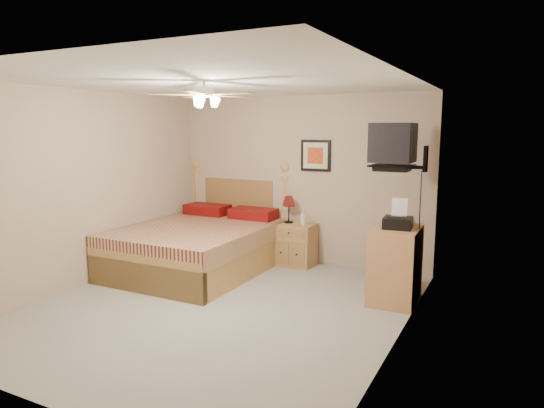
{
  "coord_description": "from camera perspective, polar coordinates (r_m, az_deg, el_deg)",
  "views": [
    {
      "loc": [
        2.93,
        -4.42,
        2.02
      ],
      "look_at": [
        0.23,
        0.9,
        1.08
      ],
      "focal_mm": 32.0,
      "sensor_mm": 36.0,
      "label": 1
    }
  ],
  "objects": [
    {
      "name": "framed_picture",
      "position": [
        7.17,
        5.16,
        5.69
      ],
      "size": [
        0.46,
        0.04,
        0.46
      ],
      "primitive_type": "cube",
      "color": "black",
      "rests_on": "wall_back"
    },
    {
      "name": "nightstand",
      "position": [
        7.24,
        2.72,
        -4.74
      ],
      "size": [
        0.57,
        0.43,
        0.62
      ],
      "primitive_type": "cube",
      "rotation": [
        0.0,
        0.0,
        0.0
      ],
      "color": "#A9814A",
      "rests_on": "ground"
    },
    {
      "name": "table_lamp",
      "position": [
        7.21,
        1.99,
        -0.64
      ],
      "size": [
        0.23,
        0.23,
        0.4
      ],
      "primitive_type": null,
      "rotation": [
        0.0,
        0.0,
        -0.05
      ],
      "color": "#5E1410",
      "rests_on": "nightstand"
    },
    {
      "name": "wall_front",
      "position": [
        3.72,
        -26.01,
        -3.92
      ],
      "size": [
        4.0,
        0.04,
        2.5
      ],
      "primitive_type": "cube",
      "color": "tan",
      "rests_on": "ground"
    },
    {
      "name": "wall_right",
      "position": [
        4.58,
        14.85,
        -1.05
      ],
      "size": [
        0.04,
        4.5,
        2.5
      ],
      "primitive_type": "cube",
      "color": "tan",
      "rests_on": "ground"
    },
    {
      "name": "fax_machine",
      "position": [
        5.72,
        14.63,
        -1.14
      ],
      "size": [
        0.35,
        0.36,
        0.34
      ],
      "primitive_type": null,
      "rotation": [
        0.0,
        0.0,
        0.09
      ],
      "color": "black",
      "rests_on": "dresser"
    },
    {
      "name": "magazine_upper",
      "position": [
        6.08,
        14.39,
        -1.79
      ],
      "size": [
        0.23,
        0.3,
        0.02
      ],
      "primitive_type": "imported",
      "rotation": [
        0.0,
        0.0,
        0.08
      ],
      "color": "tan",
      "rests_on": "magazine_lower"
    },
    {
      "name": "ceiling",
      "position": [
        5.32,
        -6.78,
        14.04
      ],
      "size": [
        4.0,
        4.5,
        0.04
      ],
      "primitive_type": "cube",
      "color": "white",
      "rests_on": "ground"
    },
    {
      "name": "wall_back",
      "position": [
        7.32,
        3.22,
        2.88
      ],
      "size": [
        4.0,
        0.04,
        2.5
      ],
      "primitive_type": "cube",
      "color": "tan",
      "rests_on": "ground"
    },
    {
      "name": "floor",
      "position": [
        5.67,
        -6.31,
        -11.99
      ],
      "size": [
        4.5,
        4.5,
        0.0
      ],
      "primitive_type": "plane",
      "color": "gray",
      "rests_on": "ground"
    },
    {
      "name": "wall_left",
      "position": [
        6.66,
        -21.05,
        1.7
      ],
      "size": [
        0.04,
        4.5,
        2.5
      ],
      "primitive_type": "cube",
      "color": "tan",
      "rests_on": "ground"
    },
    {
      "name": "ceiling_fan",
      "position": [
        5.15,
        -8.01,
        12.63
      ],
      "size": [
        1.14,
        1.14,
        0.28
      ],
      "primitive_type": null,
      "color": "white",
      "rests_on": "ceiling"
    },
    {
      "name": "lotion_bottle",
      "position": [
        7.06,
        3.67,
        -1.65
      ],
      "size": [
        0.1,
        0.1,
        0.21
      ],
      "primitive_type": "imported",
      "rotation": [
        0.0,
        0.0,
        -0.27
      ],
      "color": "silver",
      "rests_on": "nightstand"
    },
    {
      "name": "magazine_lower",
      "position": [
        6.05,
        14.26,
        -2.07
      ],
      "size": [
        0.23,
        0.3,
        0.03
      ],
      "primitive_type": "imported",
      "rotation": [
        0.0,
        0.0,
        -0.02
      ],
      "color": "#ACA58A",
      "rests_on": "dresser"
    },
    {
      "name": "wall_tv",
      "position": [
        5.88,
        15.47,
        6.56
      ],
      "size": [
        0.56,
        0.46,
        0.58
      ],
      "primitive_type": null,
      "color": "black",
      "rests_on": "wall_right"
    },
    {
      "name": "dresser",
      "position": [
        5.89,
        14.3,
        -6.91
      ],
      "size": [
        0.54,
        0.76,
        0.88
      ],
      "primitive_type": "cube",
      "rotation": [
        0.0,
        0.0,
        0.03
      ],
      "color": "#C3814B",
      "rests_on": "ground"
    },
    {
      "name": "bed",
      "position": [
        6.95,
        -8.75,
        -1.59
      ],
      "size": [
        1.8,
        2.36,
        1.53
      ],
      "primitive_type": null,
      "rotation": [
        0.0,
        0.0,
        0.0
      ],
      "color": "#BC8C47",
      "rests_on": "ground"
    }
  ]
}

